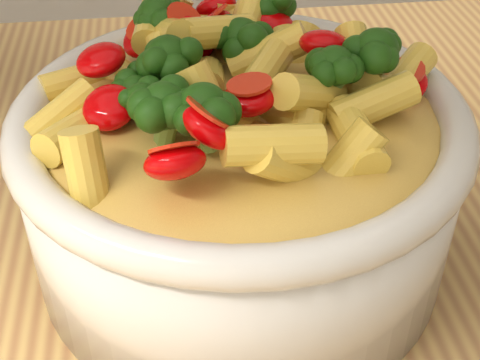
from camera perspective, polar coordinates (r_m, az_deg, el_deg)
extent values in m
cube|color=tan|center=(0.48, -11.62, -8.36)|extent=(1.20, 0.80, 0.04)
cylinder|color=silver|center=(0.43, 0.00, -0.56)|extent=(0.27, 0.27, 0.11)
ellipsoid|color=silver|center=(0.45, 0.00, -3.86)|extent=(0.25, 0.25, 0.04)
torus|color=silver|center=(0.40, 0.00, 5.44)|extent=(0.28, 0.28, 0.02)
ellipsoid|color=#F4C753|center=(0.40, 0.00, 5.44)|extent=(0.24, 0.24, 0.03)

